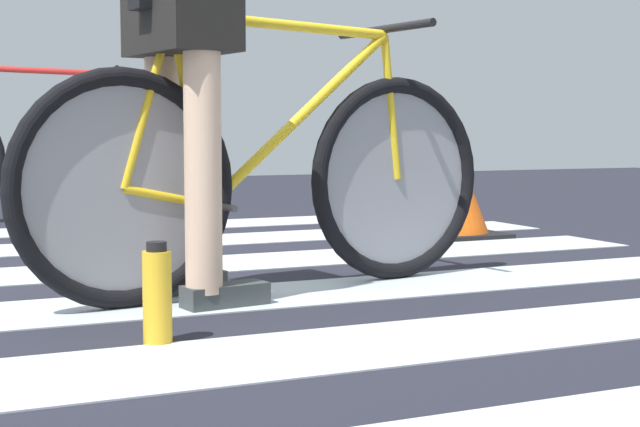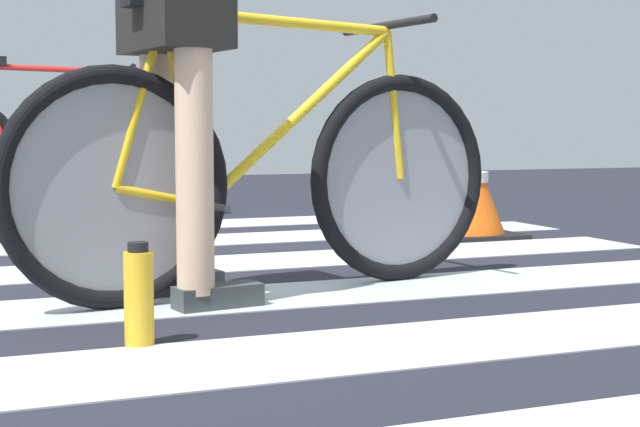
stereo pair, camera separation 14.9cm
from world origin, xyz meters
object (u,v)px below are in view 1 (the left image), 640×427
cyclist_1_of_2 (183,83)px  water_bottle (157,295)px  traffic_cone (450,186)px  bicycle_2_of_2 (33,155)px  bicycle_1_of_2 (272,175)px

cyclist_1_of_2 → water_bottle: (-0.22, -0.52, -0.55)m
water_bottle → traffic_cone: traffic_cone is taller
cyclist_1_of_2 → bicycle_2_of_2: bearing=82.5°
traffic_cone → bicycle_1_of_2: bearing=-140.4°
bicycle_1_of_2 → traffic_cone: bicycle_1_of_2 is taller
water_bottle → cyclist_1_of_2: bearing=67.1°
cyclist_1_of_2 → traffic_cone: size_ratio=1.94×
bicycle_1_of_2 → cyclist_1_of_2: 0.42m
cyclist_1_of_2 → bicycle_2_of_2: (-0.09, 2.83, -0.29)m
cyclist_1_of_2 → water_bottle: size_ratio=4.05×
traffic_cone → bicycle_2_of_2: bearing=137.6°
bicycle_2_of_2 → traffic_cone: (1.79, -1.63, -0.13)m
bicycle_1_of_2 → traffic_cone: (1.39, 1.15, -0.13)m
bicycle_1_of_2 → traffic_cone: size_ratio=3.21×
water_bottle → traffic_cone: size_ratio=0.48×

